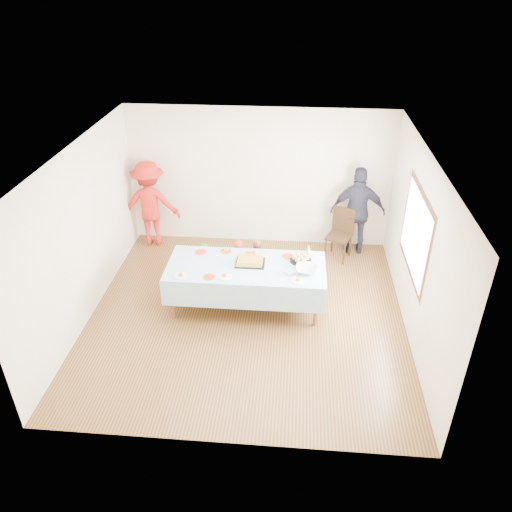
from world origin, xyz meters
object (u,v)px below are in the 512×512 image
Objects in this scene: dining_chair at (341,231)px; adult_left at (150,204)px; birthday_cake at (250,261)px; party_table at (246,269)px.

adult_left reaches higher than dining_chair.
dining_chair reaches higher than birthday_cake.
birthday_cake is at bearing -109.83° from dining_chair.
birthday_cake is 0.27× the size of adult_left.
dining_chair reaches higher than party_table.
adult_left reaches higher than party_table.
dining_chair is at bearing 171.55° from adult_left.
party_table is 2.40m from dining_chair.
party_table is 1.46× the size of adult_left.
birthday_cake is 0.48× the size of dining_chair.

